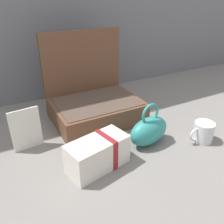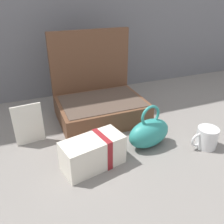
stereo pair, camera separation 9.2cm
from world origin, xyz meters
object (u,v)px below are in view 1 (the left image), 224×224
object	(u,v)px
teal_pouch_handbag	(149,130)
cream_toiletry_bag	(98,154)
info_card_left	(26,129)
open_suitcase	(94,101)
coffee_mug	(203,132)

from	to	relation	value
teal_pouch_handbag	cream_toiletry_bag	bearing A→B (deg)	-171.96
info_card_left	open_suitcase	bearing A→B (deg)	13.06
open_suitcase	info_card_left	world-z (taller)	open_suitcase
cream_toiletry_bag	coffee_mug	bearing A→B (deg)	-7.27
coffee_mug	info_card_left	bearing A→B (deg)	155.89
coffee_mug	info_card_left	xyz separation A→B (m)	(-0.64, 0.29, 0.04)
open_suitcase	info_card_left	size ratio (longest dim) A/B	2.32
info_card_left	coffee_mug	bearing A→B (deg)	-29.64
coffee_mug	info_card_left	distance (m)	0.71
open_suitcase	coffee_mug	world-z (taller)	open_suitcase
open_suitcase	teal_pouch_handbag	xyz separation A→B (m)	(0.10, -0.31, -0.03)
open_suitcase	coffee_mug	distance (m)	0.51
open_suitcase	coffee_mug	size ratio (longest dim) A/B	3.43
cream_toiletry_bag	open_suitcase	bearing A→B (deg)	68.09
cream_toiletry_bag	teal_pouch_handbag	bearing A→B (deg)	8.04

